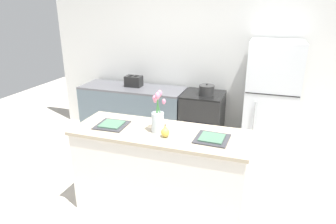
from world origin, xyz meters
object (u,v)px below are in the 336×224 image
(plate_setting_right, at_px, (212,138))
(cooking_pot, at_px, (207,90))
(flower_vase, at_px, (158,119))
(stove_range, at_px, (202,121))
(refrigerator, at_px, (270,103))
(plate_setting_left, at_px, (112,125))
(pear_figurine, at_px, (165,132))
(toaster, at_px, (134,81))

(plate_setting_right, xyz_separation_m, cooking_pot, (-0.38, 1.58, 0.02))
(flower_vase, bearing_deg, stove_range, 85.91)
(refrigerator, xyz_separation_m, plate_setting_left, (-1.58, -1.62, 0.09))
(stove_range, bearing_deg, refrigerator, 0.04)
(plate_setting_right, relative_size, cooking_pot, 1.42)
(refrigerator, bearing_deg, stove_range, -179.96)
(plate_setting_left, height_order, cooking_pot, cooking_pot)
(pear_figurine, xyz_separation_m, plate_setting_left, (-0.63, 0.09, -0.04))
(pear_figurine, xyz_separation_m, plate_setting_right, (0.44, 0.09, -0.04))
(pear_figurine, distance_m, plate_setting_left, 0.63)
(flower_vase, bearing_deg, cooking_pot, 83.82)
(refrigerator, bearing_deg, toaster, 178.66)
(pear_figurine, distance_m, plate_setting_right, 0.45)
(plate_setting_left, relative_size, toaster, 1.16)
(plate_setting_right, bearing_deg, plate_setting_left, 180.00)
(stove_range, distance_m, plate_setting_right, 1.75)
(plate_setting_right, height_order, toaster, toaster)
(toaster, bearing_deg, flower_vase, -58.19)
(refrigerator, relative_size, flower_vase, 3.97)
(cooking_pot, bearing_deg, plate_setting_right, -76.52)
(cooking_pot, bearing_deg, refrigerator, 2.92)
(pear_figurine, bearing_deg, plate_setting_right, 11.61)
(plate_setting_left, xyz_separation_m, toaster, (-0.52, 1.67, 0.03))
(toaster, relative_size, cooking_pot, 1.23)
(flower_vase, distance_m, pear_figurine, 0.17)
(stove_range, distance_m, plate_setting_left, 1.81)
(stove_range, relative_size, refrigerator, 0.52)
(refrigerator, xyz_separation_m, pear_figurine, (-0.96, -1.71, 0.13))
(refrigerator, bearing_deg, pear_figurine, -119.14)
(stove_range, distance_m, toaster, 1.27)
(refrigerator, distance_m, plate_setting_right, 1.71)
(flower_vase, height_order, cooking_pot, flower_vase)
(toaster, bearing_deg, cooking_pot, -4.49)
(plate_setting_left, distance_m, cooking_pot, 1.72)
(refrigerator, height_order, cooking_pot, refrigerator)
(stove_range, distance_m, flower_vase, 1.74)
(toaster, distance_m, cooking_pot, 1.21)
(stove_range, relative_size, flower_vase, 2.08)
(refrigerator, height_order, plate_setting_left, refrigerator)
(stove_range, bearing_deg, flower_vase, -94.09)
(flower_vase, xyz_separation_m, plate_setting_right, (0.55, -0.00, -0.13))
(stove_range, relative_size, cooking_pot, 3.87)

